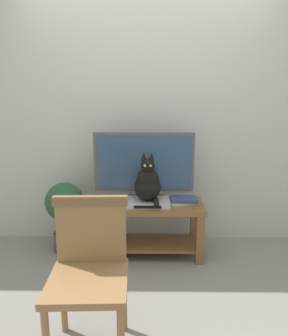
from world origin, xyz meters
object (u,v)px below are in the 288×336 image
object	(u,v)px
tv	(144,165)
potted_plant	(65,210)
wooden_chair	(90,263)
media_box	(148,202)
tv_stand	(144,220)
book_stack	(183,200)
cat	(148,183)

from	to	relation	value
tv	potted_plant	xyz separation A→B (m)	(-0.76, -0.03, -0.43)
wooden_chair	media_box	bearing A→B (deg)	72.92
tv_stand	media_box	distance (m)	0.20
wooden_chair	tv	bearing A→B (deg)	76.37
tv_stand	media_box	xyz separation A→B (m)	(0.04, -0.05, 0.19)
tv	book_stack	bearing A→B (deg)	-14.47
tv	tv_stand	bearing A→B (deg)	-90.01
tv	book_stack	size ratio (longest dim) A/B	3.49
potted_plant	media_box	bearing A→B (deg)	-8.00
tv_stand	wooden_chair	xyz separation A→B (m)	(-0.30, -1.14, 0.19)
tv_stand	tv	size ratio (longest dim) A/B	1.18
cat	tv_stand	bearing A→B (deg)	118.93
cat	book_stack	size ratio (longest dim) A/B	1.65
tv_stand	tv	world-z (taller)	tv
media_box	potted_plant	world-z (taller)	potted_plant
tv	wooden_chair	bearing A→B (deg)	-103.63
wooden_chair	potted_plant	bearing A→B (deg)	110.88
tv	wooden_chair	world-z (taller)	tv
tv	potted_plant	size ratio (longest dim) A/B	1.37
tv_stand	media_box	world-z (taller)	media_box
tv	media_box	xyz separation A→B (m)	(0.04, -0.15, -0.32)
tv_stand	potted_plant	distance (m)	0.76
tv_stand	wooden_chair	distance (m)	1.20
cat	wooden_chair	distance (m)	1.14
wooden_chair	book_stack	distance (m)	1.32
book_stack	media_box	bearing A→B (deg)	-170.88
cat	wooden_chair	world-z (taller)	cat
media_box	wooden_chair	bearing A→B (deg)	-107.08
media_box	tv_stand	bearing A→B (deg)	124.50
cat	wooden_chair	bearing A→B (deg)	-107.35
book_stack	potted_plant	world-z (taller)	potted_plant
tv	book_stack	xyz separation A→B (m)	(0.36, -0.09, -0.32)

